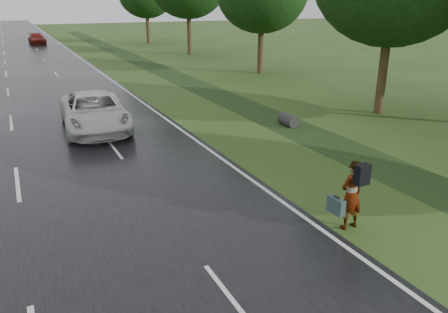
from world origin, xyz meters
The scene contains 7 objects.
road centered at (0.00, 45.00, 0.02)m, with size 14.00×180.00×0.04m, color black.
edge_stripe_east centered at (6.75, 45.00, 0.04)m, with size 0.12×180.00×0.01m, color silver.
center_line centered at (0.00, 45.00, 0.04)m, with size 0.12×180.00×0.01m, color silver.
drainage_ditch centered at (11.50, 18.71, 0.04)m, with size 2.20×120.00×0.56m.
pedestrian centered at (7.46, 1.28, 0.94)m, with size 0.83×0.72×1.82m.
white_pickup centered at (3.38, 13.14, 0.84)m, with size 2.66×5.76×1.60m, color silver.
far_car_red centered at (4.06, 57.01, 0.70)m, with size 1.86×4.57×1.33m, color maroon.
Camera 1 is at (0.32, -6.18, 5.47)m, focal length 35.00 mm.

